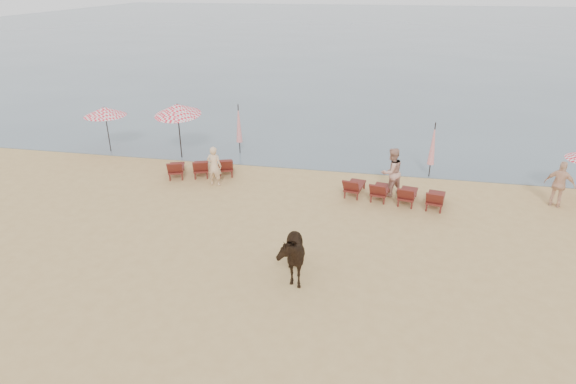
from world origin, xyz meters
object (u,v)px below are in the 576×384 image
(lounger_cluster_right, at_px, (393,192))
(beachgoer_right_a, at_px, (391,172))
(cow, at_px, (289,252))
(beachgoer_left, at_px, (214,166))
(lounger_cluster_left, at_px, (201,167))
(umbrella_open_left_a, at_px, (105,111))
(umbrella_closed_left, at_px, (239,124))
(beachgoer_right_b, at_px, (560,184))
(umbrella_open_left_b, at_px, (177,109))
(umbrella_closed_right, at_px, (433,144))

(lounger_cluster_right, height_order, beachgoer_right_a, beachgoer_right_a)
(lounger_cluster_right, distance_m, cow, 6.52)
(beachgoer_left, bearing_deg, beachgoer_right_a, -175.60)
(lounger_cluster_left, height_order, umbrella_open_left_a, umbrella_open_left_a)
(lounger_cluster_left, height_order, beachgoer_left, beachgoer_left)
(umbrella_closed_left, bearing_deg, lounger_cluster_right, -29.78)
(lounger_cluster_right, relative_size, beachgoer_right_b, 2.21)
(beachgoer_left, distance_m, beachgoer_right_a, 7.22)
(lounger_cluster_left, xyz_separation_m, beachgoer_left, (0.93, -0.84, 0.43))
(cow, relative_size, beachgoer_left, 1.13)
(lounger_cluster_right, relative_size, cow, 2.09)
(cow, bearing_deg, beachgoer_right_a, 50.06)
(umbrella_open_left_a, distance_m, beachgoer_right_b, 20.15)
(umbrella_open_left_b, relative_size, umbrella_closed_left, 1.11)
(lounger_cluster_right, distance_m, beachgoer_right_a, 0.85)
(lounger_cluster_left, bearing_deg, umbrella_closed_left, 55.48)
(umbrella_open_left_b, bearing_deg, umbrella_closed_right, 1.79)
(lounger_cluster_left, relative_size, beachgoer_left, 1.86)
(lounger_cluster_left, height_order, umbrella_open_left_b, umbrella_open_left_b)
(umbrella_open_left_a, relative_size, umbrella_open_left_b, 0.83)
(lounger_cluster_right, bearing_deg, umbrella_open_left_a, 177.09)
(beachgoer_right_a, bearing_deg, umbrella_open_left_a, -49.96)
(cow, distance_m, beachgoer_left, 7.43)
(cow, xyz_separation_m, beachgoer_right_a, (2.87, 6.40, 0.18))
(umbrella_closed_left, bearing_deg, lounger_cluster_left, -105.02)
(beachgoer_left, relative_size, beachgoer_right_a, 0.86)
(lounger_cluster_left, relative_size, cow, 1.65)
(umbrella_open_left_b, distance_m, beachgoer_left, 4.21)
(beachgoer_right_a, bearing_deg, beachgoer_left, -36.10)
(umbrella_open_left_a, height_order, beachgoer_right_b, umbrella_open_left_a)
(beachgoer_right_b, bearing_deg, lounger_cluster_left, 24.44)
(umbrella_open_left_a, distance_m, umbrella_closed_right, 15.46)
(lounger_cluster_left, height_order, cow, cow)
(umbrella_open_left_a, relative_size, beachgoer_right_a, 1.16)
(umbrella_closed_left, xyz_separation_m, cow, (4.43, -10.03, -0.72))
(umbrella_closed_right, distance_m, cow, 9.84)
(umbrella_open_left_b, distance_m, beachgoer_right_a, 10.30)
(lounger_cluster_right, height_order, umbrella_open_left_b, umbrella_open_left_b)
(lounger_cluster_left, relative_size, umbrella_open_left_b, 1.14)
(beachgoer_left, bearing_deg, umbrella_open_left_a, -23.35)
(cow, bearing_deg, umbrella_open_left_a, 124.42)
(lounger_cluster_left, relative_size, umbrella_closed_left, 1.27)
(lounger_cluster_right, bearing_deg, umbrella_open_left_b, 173.17)
(beachgoer_right_a, relative_size, beachgoer_right_b, 1.09)
(umbrella_open_left_b, xyz_separation_m, cow, (7.03, -8.89, -1.58))
(beachgoer_right_b, bearing_deg, cow, 61.52)
(beachgoer_right_b, bearing_deg, beachgoer_left, 27.94)
(umbrella_closed_right, height_order, beachgoer_left, umbrella_closed_right)
(umbrella_closed_right, height_order, cow, umbrella_closed_right)
(beachgoer_left, xyz_separation_m, beachgoer_right_a, (7.21, 0.37, 0.14))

